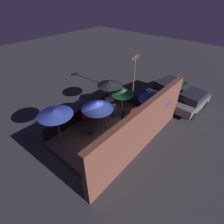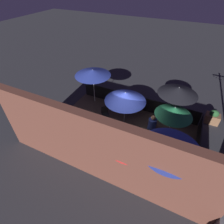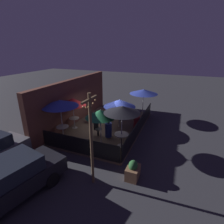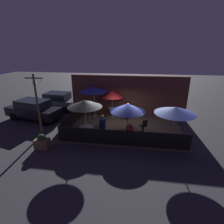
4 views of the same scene
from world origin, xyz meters
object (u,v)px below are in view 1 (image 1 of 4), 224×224
(planter_box, at_px, (115,90))
(patio_chair_0, at_px, (125,133))
(patio_umbrella_2, at_px, (110,83))
(patio_umbrella_3, at_px, (55,112))
(patron_1, at_px, (114,111))
(parked_car_1, at_px, (192,101))
(light_post, at_px, (134,74))
(patio_umbrella_1, at_px, (155,97))
(patio_umbrella_0, at_px, (144,111))
(patio_umbrella_5, at_px, (123,92))
(dining_table_0, at_px, (142,127))
(dining_table_2, at_px, (110,101))
(dining_table_1, at_px, (151,116))
(patio_umbrella_4, at_px, (97,105))
(parked_car_0, at_px, (168,88))
(patio_chair_2, at_px, (91,129))
(patio_chair_1, at_px, (122,114))

(planter_box, bearing_deg, patio_chair_0, 46.05)
(patio_umbrella_2, height_order, patio_umbrella_3, patio_umbrella_2)
(patron_1, relative_size, parked_car_1, 0.30)
(light_post, bearing_deg, patio_umbrella_1, 52.88)
(light_post, bearing_deg, planter_box, -59.67)
(patio_chair_0, xyz_separation_m, light_post, (-5.44, -3.17, 1.62))
(patio_umbrella_0, xyz_separation_m, patio_umbrella_5, (-1.18, -2.67, -0.08))
(dining_table_0, relative_size, patron_1, 0.65)
(patio_umbrella_0, height_order, patio_umbrella_5, patio_umbrella_0)
(dining_table_2, bearing_deg, planter_box, -149.26)
(dining_table_1, bearing_deg, patio_umbrella_4, -44.49)
(dining_table_0, relative_size, parked_car_0, 0.17)
(dining_table_1, bearing_deg, dining_table_2, -84.12)
(dining_table_0, bearing_deg, planter_box, -122.08)
(patio_umbrella_4, xyz_separation_m, patio_chair_0, (-0.16, 2.36, -1.30))
(dining_table_1, distance_m, patio_chair_2, 4.66)
(patio_umbrella_5, relative_size, planter_box, 2.35)
(patio_chair_2, relative_size, patron_1, 0.78)
(patio_umbrella_1, height_order, patio_umbrella_4, patio_umbrella_1)
(patio_umbrella_5, distance_m, dining_table_0, 3.20)
(dining_table_0, relative_size, patio_chair_0, 0.83)
(patio_umbrella_1, relative_size, dining_table_0, 3.24)
(patio_umbrella_1, bearing_deg, patio_umbrella_2, -84.12)
(patio_umbrella_2, height_order, patio_umbrella_4, patio_umbrella_2)
(patio_umbrella_0, bearing_deg, patio_umbrella_5, -113.81)
(patron_1, bearing_deg, planter_box, -87.70)
(patio_umbrella_2, bearing_deg, patio_chair_2, 20.62)
(patio_umbrella_1, relative_size, patio_umbrella_2, 1.01)
(patio_chair_1, height_order, patio_chair_2, patio_chair_1)
(patio_umbrella_0, height_order, dining_table_1, patio_umbrella_0)
(patio_umbrella_1, relative_size, parked_car_1, 0.63)
(patio_chair_0, distance_m, planter_box, 6.54)
(parked_car_0, bearing_deg, patio_chair_2, 2.66)
(patio_umbrella_5, relative_size, dining_table_2, 2.52)
(patio_umbrella_3, relative_size, parked_car_1, 0.59)
(patio_chair_2, distance_m, parked_car_0, 8.82)
(patio_umbrella_3, relative_size, patio_chair_2, 2.52)
(patio_umbrella_0, bearing_deg, parked_car_1, 165.00)
(patio_umbrella_5, relative_size, dining_table_1, 2.72)
(patio_umbrella_3, distance_m, patio_chair_1, 5.11)
(patio_umbrella_2, bearing_deg, patron_1, 55.60)
(patio_umbrella_5, xyz_separation_m, planter_box, (-2.12, -2.59, -1.61))
(patio_chair_2, bearing_deg, parked_car_1, 19.18)
(parked_car_1, bearing_deg, patio_umbrella_0, -10.36)
(patio_umbrella_3, xyz_separation_m, dining_table_0, (-4.03, 4.02, -1.55))
(patron_1, distance_m, parked_car_1, 6.61)
(patio_chair_1, relative_size, patio_chair_2, 1.01)
(dining_table_0, height_order, dining_table_2, dining_table_2)
(patron_1, distance_m, planter_box, 3.93)
(dining_table_0, xyz_separation_m, dining_table_2, (-1.07, -3.94, 0.02))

